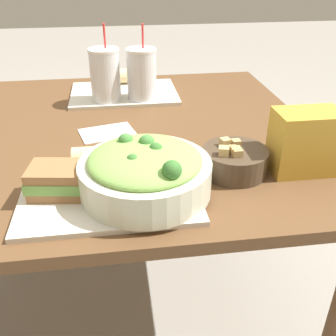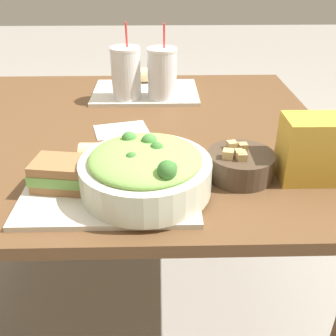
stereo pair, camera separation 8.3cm
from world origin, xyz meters
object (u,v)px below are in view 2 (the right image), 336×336
at_px(soup_bowl, 240,164).
at_px(baguette_far, 151,75).
at_px(drink_cup_dark, 126,75).
at_px(napkin_folded, 121,130).
at_px(baguette_near, 110,154).
at_px(sandwich_near, 68,174).
at_px(drink_cup_red, 162,75).
at_px(chip_bag, 315,149).
at_px(salad_bowl, 146,169).

xyz_separation_m(soup_bowl, baguette_far, (-0.22, 0.72, 0.01)).
distance_m(drink_cup_dark, napkin_folded, 0.27).
bearing_deg(baguette_far, baguette_near, 164.96).
distance_m(sandwich_near, napkin_folded, 0.34).
height_order(baguette_near, drink_cup_red, drink_cup_red).
height_order(baguette_near, baguette_far, same).
distance_m(soup_bowl, chip_bag, 0.17).
bearing_deg(napkin_folded, soup_bowl, -42.02).
bearing_deg(sandwich_near, chip_bag, 12.89).
bearing_deg(sandwich_near, salad_bowl, 2.75).
height_order(drink_cup_red, chip_bag, drink_cup_red).
distance_m(baguette_far, drink_cup_red, 0.20).
relative_size(soup_bowl, baguette_far, 1.39).
bearing_deg(chip_bag, napkin_folded, 149.00).
xyz_separation_m(baguette_far, drink_cup_dark, (-0.08, -0.18, 0.05)).
distance_m(soup_bowl, napkin_folded, 0.41).
bearing_deg(soup_bowl, baguette_near, 171.92).
height_order(soup_bowl, sandwich_near, soup_bowl).
height_order(soup_bowl, napkin_folded, soup_bowl).
distance_m(baguette_near, napkin_folded, 0.23).
bearing_deg(baguette_far, drink_cup_red, -174.16).
distance_m(chip_bag, napkin_folded, 0.55).
distance_m(baguette_far, napkin_folded, 0.45).
xyz_separation_m(soup_bowl, drink_cup_dark, (-0.30, 0.53, 0.06)).
bearing_deg(salad_bowl, napkin_folded, 103.45).
relative_size(salad_bowl, drink_cup_red, 1.13).
height_order(sandwich_near, baguette_far, sandwich_near).
xyz_separation_m(baguette_far, napkin_folded, (-0.08, -0.44, -0.04)).
distance_m(drink_cup_dark, chip_bag, 0.72).
relative_size(baguette_near, drink_cup_red, 0.56).
distance_m(baguette_far, drink_cup_dark, 0.21).
relative_size(sandwich_near, drink_cup_dark, 0.65).
distance_m(salad_bowl, chip_bag, 0.39).
relative_size(soup_bowl, baguette_near, 1.11).
bearing_deg(baguette_far, napkin_folded, 162.01).
xyz_separation_m(drink_cup_dark, drink_cup_red, (0.12, 0.00, -0.00)).
xyz_separation_m(salad_bowl, baguette_far, (-0.00, 0.79, -0.02)).
xyz_separation_m(drink_cup_red, chip_bag, (0.34, -0.54, -0.02)).
relative_size(drink_cup_dark, drink_cup_red, 1.01).
bearing_deg(salad_bowl, baguette_near, 127.50).
bearing_deg(salad_bowl, chip_bag, 8.98).
relative_size(salad_bowl, sandwich_near, 1.71).
bearing_deg(drink_cup_dark, chip_bag, -49.33).
bearing_deg(drink_cup_dark, drink_cup_red, 0.00).
xyz_separation_m(sandwich_near, chip_bag, (0.56, 0.04, 0.03)).
height_order(baguette_far, drink_cup_red, drink_cup_red).
bearing_deg(baguette_near, salad_bowl, -141.87).
bearing_deg(chip_bag, baguette_far, 118.34).
distance_m(soup_bowl, sandwich_near, 0.40).
bearing_deg(sandwich_near, baguette_near, 59.47).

